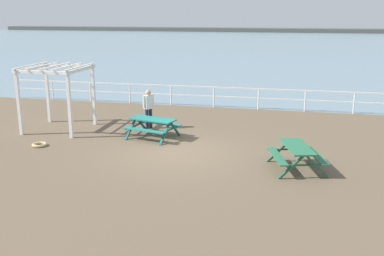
{
  "coord_description": "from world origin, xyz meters",
  "views": [
    {
      "loc": [
        3.86,
        -14.43,
        4.84
      ],
      "look_at": [
        0.49,
        0.44,
        0.8
      ],
      "focal_mm": 41.29,
      "sensor_mm": 36.0,
      "label": 1
    }
  ],
  "objects_px": {
    "picnic_table_mid_centre": "(153,123)",
    "visitor": "(149,106)",
    "picnic_table_near_left": "(297,152)",
    "lattice_pergola": "(57,83)"
  },
  "relations": [
    {
      "from": "picnic_table_mid_centre",
      "to": "visitor",
      "type": "relative_size",
      "value": 1.28
    },
    {
      "from": "visitor",
      "to": "lattice_pergola",
      "type": "distance_m",
      "value": 3.9
    },
    {
      "from": "picnic_table_mid_centre",
      "to": "picnic_table_near_left",
      "type": "bearing_deg",
      "value": -9.54
    },
    {
      "from": "visitor",
      "to": "lattice_pergola",
      "type": "bearing_deg",
      "value": 54.51
    },
    {
      "from": "picnic_table_near_left",
      "to": "visitor",
      "type": "height_order",
      "value": "visitor"
    },
    {
      "from": "picnic_table_near_left",
      "to": "visitor",
      "type": "xyz_separation_m",
      "value": [
        -6.13,
        3.83,
        0.36
      ]
    },
    {
      "from": "picnic_table_near_left",
      "to": "picnic_table_mid_centre",
      "type": "bearing_deg",
      "value": 50.2
    },
    {
      "from": "visitor",
      "to": "lattice_pergola",
      "type": "xyz_separation_m",
      "value": [
        -3.63,
        -0.99,
        1.05
      ]
    },
    {
      "from": "picnic_table_mid_centre",
      "to": "lattice_pergola",
      "type": "xyz_separation_m",
      "value": [
        -4.24,
        0.37,
        1.41
      ]
    },
    {
      "from": "picnic_table_near_left",
      "to": "picnic_table_mid_centre",
      "type": "distance_m",
      "value": 6.04
    }
  ]
}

